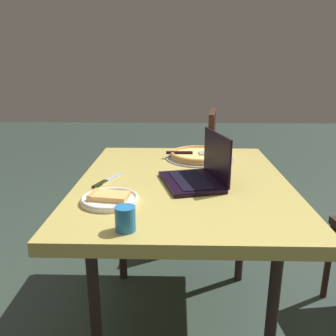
% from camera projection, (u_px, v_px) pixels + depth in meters
% --- Properties ---
extents(ground_plane, '(12.00, 12.00, 0.00)m').
position_uv_depth(ground_plane, '(181.00, 318.00, 1.81)').
color(ground_plane, '#2D3B32').
extents(dining_table, '(1.19, 0.93, 0.75)m').
position_uv_depth(dining_table, '(183.00, 192.00, 1.60)').
color(dining_table, tan).
rests_on(dining_table, ground_plane).
extents(laptop, '(0.35, 0.30, 0.22)m').
position_uv_depth(laptop, '(199.00, 173.00, 1.52)').
color(laptop, black).
rests_on(laptop, dining_table).
extents(pizza_plate, '(0.22, 0.22, 0.04)m').
position_uv_depth(pizza_plate, '(109.00, 199.00, 1.33)').
color(pizza_plate, white).
rests_on(pizza_plate, dining_table).
extents(pizza_tray, '(0.38, 0.38, 0.04)m').
position_uv_depth(pizza_tray, '(200.00, 155.00, 1.92)').
color(pizza_tray, '#97929C').
rests_on(pizza_tray, dining_table).
extents(table_knife, '(0.22, 0.10, 0.01)m').
position_uv_depth(table_knife, '(105.00, 181.00, 1.55)').
color(table_knife, '#B1BDC4').
rests_on(table_knife, dining_table).
extents(drink_cup, '(0.07, 0.07, 0.08)m').
position_uv_depth(drink_cup, '(125.00, 218.00, 1.09)').
color(drink_cup, '#2572B7').
rests_on(drink_cup, dining_table).
extents(chair_near, '(0.43, 0.43, 0.94)m').
position_uv_depth(chair_near, '(197.00, 168.00, 2.54)').
color(chair_near, '#351E14').
rests_on(chair_near, ground_plane).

